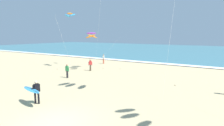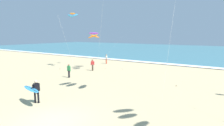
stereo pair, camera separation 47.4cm
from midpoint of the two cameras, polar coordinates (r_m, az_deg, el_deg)
name	(u,v)px [view 2 (the right image)]	position (r m, az deg, el deg)	size (l,w,h in m)	color
ground_plane	(52,122)	(11.82, -16.16, -16.66)	(160.00, 160.00, 0.00)	tan
ocean_water	(204,51)	(62.00, 26.03, 3.12)	(160.00, 60.00, 0.08)	teal
shoreline_foam	(176,64)	(32.98, 18.82, -0.42)	(160.00, 1.74, 0.01)	white
surfer_lead	(34,89)	(14.86, -21.41, -7.36)	(2.34, 1.11, 1.71)	black
kite_arc_violet_far	(94,35)	(27.07, -4.93, 8.24)	(4.75, 3.80, 5.22)	orange
kite_arc_amber_high	(73,15)	(29.23, -11.16, 13.85)	(2.09, 2.99, 8.05)	#2D99DB
bystander_red_top	(93,65)	(26.41, -5.30, -0.54)	(0.42, 0.33, 1.59)	#4C3D2D
bystander_green_top	(69,71)	(22.60, -12.13, -2.24)	(0.50, 0.22, 1.59)	black
bystander_white_top	(106,59)	(32.60, -1.27, 1.22)	(0.45, 0.31, 1.59)	#D8593F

